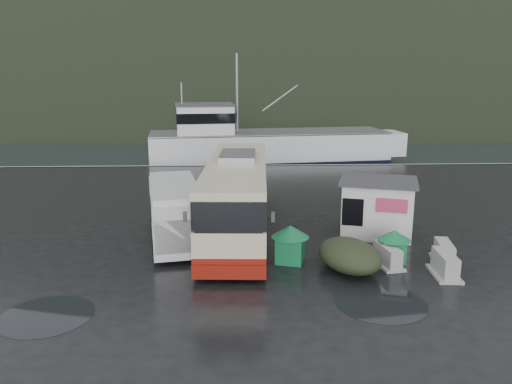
{
  "coord_description": "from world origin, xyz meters",
  "views": [
    {
      "loc": [
        0.01,
        -20.72,
        7.49
      ],
      "look_at": [
        0.87,
        3.45,
        1.7
      ],
      "focal_mm": 35.0,
      "sensor_mm": 36.0,
      "label": 1
    }
  ],
  "objects_px": {
    "waste_bin_right": "(393,261)",
    "fishing_trawler": "(269,152)",
    "dome_tent": "(349,270)",
    "white_van": "(176,240)",
    "ticket_kiosk": "(376,235)",
    "coach_bus": "(237,230)",
    "jersey_barrier_a": "(444,275)",
    "waste_bin_left": "(290,262)",
    "jersey_barrier_b": "(443,262)",
    "jersey_barrier_c": "(387,265)"
  },
  "relations": [
    {
      "from": "white_van",
      "to": "jersey_barrier_c",
      "type": "xyz_separation_m",
      "value": [
        8.79,
        -3.35,
        0.0
      ]
    },
    {
      "from": "jersey_barrier_c",
      "to": "fishing_trawler",
      "type": "height_order",
      "value": "fishing_trawler"
    },
    {
      "from": "coach_bus",
      "to": "waste_bin_right",
      "type": "relative_size",
      "value": 9.76
    },
    {
      "from": "dome_tent",
      "to": "fishing_trawler",
      "type": "distance_m",
      "value": 29.88
    },
    {
      "from": "waste_bin_right",
      "to": "jersey_barrier_a",
      "type": "xyz_separation_m",
      "value": [
        1.51,
        -1.51,
        0.0
      ]
    },
    {
      "from": "ticket_kiosk",
      "to": "jersey_barrier_b",
      "type": "distance_m",
      "value": 4.03
    },
    {
      "from": "jersey_barrier_c",
      "to": "jersey_barrier_b",
      "type": "bearing_deg",
      "value": 5.48
    },
    {
      "from": "waste_bin_left",
      "to": "dome_tent",
      "type": "distance_m",
      "value": 2.42
    },
    {
      "from": "jersey_barrier_b",
      "to": "fishing_trawler",
      "type": "xyz_separation_m",
      "value": [
        -5.3,
        29.2,
        0.0
      ]
    },
    {
      "from": "jersey_barrier_a",
      "to": "jersey_barrier_b",
      "type": "distance_m",
      "value": 1.41
    },
    {
      "from": "white_van",
      "to": "ticket_kiosk",
      "type": "xyz_separation_m",
      "value": [
        9.38,
        0.49,
        0.0
      ]
    },
    {
      "from": "waste_bin_right",
      "to": "ticket_kiosk",
      "type": "bearing_deg",
      "value": 86.24
    },
    {
      "from": "jersey_barrier_b",
      "to": "jersey_barrier_c",
      "type": "height_order",
      "value": "jersey_barrier_b"
    },
    {
      "from": "fishing_trawler",
      "to": "coach_bus",
      "type": "bearing_deg",
      "value": -104.3
    },
    {
      "from": "waste_bin_right",
      "to": "waste_bin_left",
      "type": "bearing_deg",
      "value": 178.45
    },
    {
      "from": "white_van",
      "to": "waste_bin_left",
      "type": "relative_size",
      "value": 4.21
    },
    {
      "from": "jersey_barrier_c",
      "to": "waste_bin_right",
      "type": "bearing_deg",
      "value": 49.22
    },
    {
      "from": "ticket_kiosk",
      "to": "jersey_barrier_c",
      "type": "xyz_separation_m",
      "value": [
        -0.59,
        -3.84,
        0.0
      ]
    },
    {
      "from": "waste_bin_right",
      "to": "jersey_barrier_b",
      "type": "distance_m",
      "value": 2.03
    },
    {
      "from": "white_van",
      "to": "dome_tent",
      "type": "height_order",
      "value": "white_van"
    },
    {
      "from": "white_van",
      "to": "jersey_barrier_c",
      "type": "bearing_deg",
      "value": -31.49
    },
    {
      "from": "waste_bin_left",
      "to": "jersey_barrier_b",
      "type": "relative_size",
      "value": 0.91
    },
    {
      "from": "coach_bus",
      "to": "jersey_barrier_b",
      "type": "height_order",
      "value": "coach_bus"
    },
    {
      "from": "coach_bus",
      "to": "ticket_kiosk",
      "type": "relative_size",
      "value": 3.75
    },
    {
      "from": "waste_bin_left",
      "to": "waste_bin_right",
      "type": "distance_m",
      "value": 4.21
    },
    {
      "from": "white_van",
      "to": "fishing_trawler",
      "type": "relative_size",
      "value": 0.24
    },
    {
      "from": "coach_bus",
      "to": "jersey_barrier_a",
      "type": "bearing_deg",
      "value": -34.24
    },
    {
      "from": "coach_bus",
      "to": "waste_bin_right",
      "type": "xyz_separation_m",
      "value": [
        6.35,
        -4.39,
        0.0
      ]
    },
    {
      "from": "jersey_barrier_c",
      "to": "coach_bus",
      "type": "bearing_deg",
      "value": 141.14
    },
    {
      "from": "white_van",
      "to": "fishing_trawler",
      "type": "distance_m",
      "value": 26.74
    },
    {
      "from": "waste_bin_right",
      "to": "fishing_trawler",
      "type": "height_order",
      "value": "fishing_trawler"
    },
    {
      "from": "coach_bus",
      "to": "white_van",
      "type": "distance_m",
      "value": 3.17
    },
    {
      "from": "ticket_kiosk",
      "to": "coach_bus",
      "type": "bearing_deg",
      "value": -171.53
    },
    {
      "from": "waste_bin_left",
      "to": "jersey_barrier_c",
      "type": "xyz_separation_m",
      "value": [
        3.84,
        -0.54,
        0.0
      ]
    },
    {
      "from": "white_van",
      "to": "waste_bin_right",
      "type": "bearing_deg",
      "value": -28.32
    },
    {
      "from": "white_van",
      "to": "jersey_barrier_b",
      "type": "height_order",
      "value": "white_van"
    },
    {
      "from": "jersey_barrier_a",
      "to": "fishing_trawler",
      "type": "distance_m",
      "value": 30.89
    },
    {
      "from": "coach_bus",
      "to": "jersey_barrier_c",
      "type": "height_order",
      "value": "coach_bus"
    },
    {
      "from": "coach_bus",
      "to": "dome_tent",
      "type": "height_order",
      "value": "coach_bus"
    },
    {
      "from": "ticket_kiosk",
      "to": "jersey_barrier_b",
      "type": "height_order",
      "value": "ticket_kiosk"
    },
    {
      "from": "coach_bus",
      "to": "ticket_kiosk",
      "type": "distance_m",
      "value": 6.64
    },
    {
      "from": "dome_tent",
      "to": "white_van",
      "type": "bearing_deg",
      "value": 152.34
    },
    {
      "from": "jersey_barrier_a",
      "to": "jersey_barrier_c",
      "type": "xyz_separation_m",
      "value": [
        -1.88,
        1.08,
        0.0
      ]
    },
    {
      "from": "waste_bin_left",
      "to": "ticket_kiosk",
      "type": "relative_size",
      "value": 0.44
    },
    {
      "from": "white_van",
      "to": "jersey_barrier_b",
      "type": "distance_m",
      "value": 11.6
    },
    {
      "from": "coach_bus",
      "to": "fishing_trawler",
      "type": "relative_size",
      "value": 0.48
    },
    {
      "from": "dome_tent",
      "to": "ticket_kiosk",
      "type": "bearing_deg",
      "value": 62.58
    },
    {
      "from": "dome_tent",
      "to": "fishing_trawler",
      "type": "height_order",
      "value": "fishing_trawler"
    },
    {
      "from": "coach_bus",
      "to": "waste_bin_right",
      "type": "height_order",
      "value": "coach_bus"
    },
    {
      "from": "fishing_trawler",
      "to": "white_van",
      "type": "bearing_deg",
      "value": -109.91
    }
  ]
}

